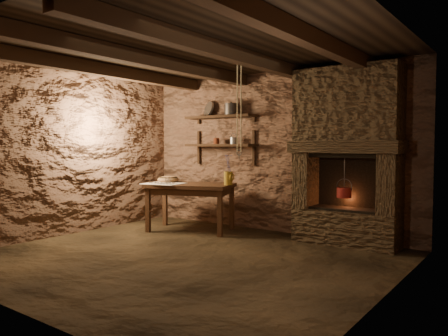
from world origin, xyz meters
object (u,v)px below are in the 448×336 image
Objects in this scene: stoneware_jug at (228,172)px; iron_stockpot at (231,110)px; work_table at (191,205)px; wooden_bowl at (168,180)px; red_pot at (344,192)px.

iron_stockpot is (-0.24, 0.40, 0.94)m from stoneware_jug.
wooden_bowl reaches higher than work_table.
iron_stockpot is at bearing 40.04° from work_table.
work_table is at bearing -121.12° from iron_stockpot.
work_table is 1.61m from iron_stockpot.
red_pot is (1.65, 0.28, -0.21)m from stoneware_jug.
wooden_bowl is (-0.47, 0.01, 0.37)m from work_table.
stoneware_jug is 0.84× the size of red_pot.
work_table is 0.80m from stoneware_jug.
stoneware_jug reaches higher than red_pot.
stoneware_jug is at bearing -59.70° from iron_stockpot.
iron_stockpot is at bearing 34.91° from wooden_bowl.
red_pot is at bearing 9.45° from wooden_bowl.
stoneware_jug is 1.05m from iron_stockpot.
red_pot is (1.88, -0.12, -1.15)m from iron_stockpot.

